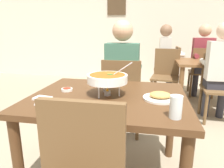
{
  "coord_description": "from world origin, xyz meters",
  "views": [
    {
      "loc": [
        0.3,
        -1.44,
        1.2
      ],
      "look_at": [
        0.0,
        0.15,
        0.78
      ],
      "focal_mm": 32.88,
      "sensor_mm": 36.0,
      "label": 1
    }
  ],
  "objects_px": {
    "dining_table_far": "(208,69)",
    "patron_bg_right": "(220,66)",
    "chair_bg_right": "(219,83)",
    "drink_glass": "(176,108)",
    "diner_main": "(123,72)",
    "dining_table_main": "(108,108)",
    "chair_bg_middle": "(171,67)",
    "appetizer_plate": "(160,97)",
    "chair_bg_left": "(203,69)",
    "chair_diner_main": "(122,93)",
    "rice_plate": "(93,107)",
    "patron_bg_middle": "(167,55)",
    "sauce_dish": "(67,90)",
    "patron_bg_left": "(203,56)",
    "chair_bg_corner": "(166,72)",
    "curry_bowl": "(107,79)"
  },
  "relations": [
    {
      "from": "dining_table_main",
      "to": "appetizer_plate",
      "type": "relative_size",
      "value": 4.83
    },
    {
      "from": "rice_plate",
      "to": "chair_bg_left",
      "type": "xyz_separation_m",
      "value": [
        1.27,
        2.79,
        -0.24
      ]
    },
    {
      "from": "dining_table_main",
      "to": "chair_bg_right",
      "type": "bearing_deg",
      "value": 50.4
    },
    {
      "from": "chair_bg_middle",
      "to": "patron_bg_right",
      "type": "relative_size",
      "value": 0.69
    },
    {
      "from": "curry_bowl",
      "to": "chair_bg_right",
      "type": "xyz_separation_m",
      "value": [
        1.24,
        1.49,
        -0.35
      ]
    },
    {
      "from": "appetizer_plate",
      "to": "drink_glass",
      "type": "xyz_separation_m",
      "value": [
        0.07,
        -0.31,
        0.04
      ]
    },
    {
      "from": "dining_table_main",
      "to": "drink_glass",
      "type": "xyz_separation_m",
      "value": [
        0.45,
        -0.33,
        0.16
      ]
    },
    {
      "from": "chair_bg_right",
      "to": "dining_table_far",
      "type": "bearing_deg",
      "value": 92.53
    },
    {
      "from": "sauce_dish",
      "to": "curry_bowl",
      "type": "bearing_deg",
      "value": -9.4
    },
    {
      "from": "dining_table_far",
      "to": "patron_bg_middle",
      "type": "distance_m",
      "value": 0.86
    },
    {
      "from": "sauce_dish",
      "to": "drink_glass",
      "type": "height_order",
      "value": "drink_glass"
    },
    {
      "from": "chair_bg_middle",
      "to": "chair_bg_right",
      "type": "height_order",
      "value": "same"
    },
    {
      "from": "patron_bg_right",
      "to": "drink_glass",
      "type": "bearing_deg",
      "value": -113.07
    },
    {
      "from": "dining_table_far",
      "to": "patron_bg_right",
      "type": "relative_size",
      "value": 0.76
    },
    {
      "from": "diner_main",
      "to": "patron_bg_right",
      "type": "height_order",
      "value": "same"
    },
    {
      "from": "drink_glass",
      "to": "patron_bg_left",
      "type": "relative_size",
      "value": 0.1
    },
    {
      "from": "dining_table_far",
      "to": "patron_bg_left",
      "type": "relative_size",
      "value": 0.76
    },
    {
      "from": "chair_bg_left",
      "to": "appetizer_plate",
      "type": "bearing_deg",
      "value": -109.07
    },
    {
      "from": "chair_bg_left",
      "to": "diner_main",
      "type": "bearing_deg",
      "value": -126.41
    },
    {
      "from": "sauce_dish",
      "to": "dining_table_main",
      "type": "bearing_deg",
      "value": -8.66
    },
    {
      "from": "chair_bg_middle",
      "to": "patron_bg_right",
      "type": "xyz_separation_m",
      "value": [
        0.51,
        -1.16,
        0.24
      ]
    },
    {
      "from": "chair_diner_main",
      "to": "patron_bg_right",
      "type": "relative_size",
      "value": 0.69
    },
    {
      "from": "diner_main",
      "to": "appetizer_plate",
      "type": "height_order",
      "value": "diner_main"
    },
    {
      "from": "appetizer_plate",
      "to": "sauce_dish",
      "type": "bearing_deg",
      "value": 174.13
    },
    {
      "from": "chair_bg_right",
      "to": "drink_glass",
      "type": "bearing_deg",
      "value": -113.16
    },
    {
      "from": "dining_table_main",
      "to": "chair_bg_middle",
      "type": "xyz_separation_m",
      "value": [
        0.69,
        2.6,
        -0.11
      ]
    },
    {
      "from": "chair_bg_right",
      "to": "chair_bg_corner",
      "type": "bearing_deg",
      "value": 138.59
    },
    {
      "from": "chair_bg_middle",
      "to": "chair_bg_right",
      "type": "xyz_separation_m",
      "value": [
        0.54,
        -1.11,
        0.0
      ]
    },
    {
      "from": "patron_bg_middle",
      "to": "dining_table_main",
      "type": "bearing_deg",
      "value": -103.01
    },
    {
      "from": "rice_plate",
      "to": "appetizer_plate",
      "type": "bearing_deg",
      "value": 35.7
    },
    {
      "from": "curry_bowl",
      "to": "patron_bg_left",
      "type": "relative_size",
      "value": 0.25
    },
    {
      "from": "appetizer_plate",
      "to": "chair_bg_left",
      "type": "bearing_deg",
      "value": 70.93
    },
    {
      "from": "sauce_dish",
      "to": "patron_bg_middle",
      "type": "distance_m",
      "value": 2.7
    },
    {
      "from": "chair_bg_right",
      "to": "chair_bg_corner",
      "type": "distance_m",
      "value": 0.89
    },
    {
      "from": "dining_table_main",
      "to": "curry_bowl",
      "type": "relative_size",
      "value": 3.49
    },
    {
      "from": "chair_bg_left",
      "to": "chair_bg_middle",
      "type": "height_order",
      "value": "same"
    },
    {
      "from": "diner_main",
      "to": "chair_bg_right",
      "type": "bearing_deg",
      "value": 29.43
    },
    {
      "from": "sauce_dish",
      "to": "dining_table_far",
      "type": "bearing_deg",
      "value": 51.27
    },
    {
      "from": "dining_table_main",
      "to": "patron_bg_middle",
      "type": "relative_size",
      "value": 0.88
    },
    {
      "from": "dining_table_far",
      "to": "patron_bg_left",
      "type": "xyz_separation_m",
      "value": [
        0.03,
        0.56,
        0.15
      ]
    },
    {
      "from": "diner_main",
      "to": "chair_bg_corner",
      "type": "distance_m",
      "value": 1.42
    },
    {
      "from": "chair_diner_main",
      "to": "patron_bg_left",
      "type": "distance_m",
      "value": 2.19
    },
    {
      "from": "chair_bg_middle",
      "to": "patron_bg_right",
      "type": "height_order",
      "value": "patron_bg_right"
    },
    {
      "from": "chair_diner_main",
      "to": "rice_plate",
      "type": "height_order",
      "value": "chair_diner_main"
    },
    {
      "from": "diner_main",
      "to": "rice_plate",
      "type": "relative_size",
      "value": 5.46
    },
    {
      "from": "dining_table_main",
      "to": "rice_plate",
      "type": "distance_m",
      "value": 0.34
    },
    {
      "from": "chair_bg_middle",
      "to": "patron_bg_middle",
      "type": "distance_m",
      "value": 0.26
    },
    {
      "from": "dining_table_far",
      "to": "chair_bg_right",
      "type": "xyz_separation_m",
      "value": [
        0.02,
        -0.51,
        -0.09
      ]
    },
    {
      "from": "sauce_dish",
      "to": "dining_table_far",
      "type": "distance_m",
      "value": 2.5
    },
    {
      "from": "patron_bg_left",
      "to": "chair_bg_right",
      "type": "bearing_deg",
      "value": -90.41
    }
  ]
}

